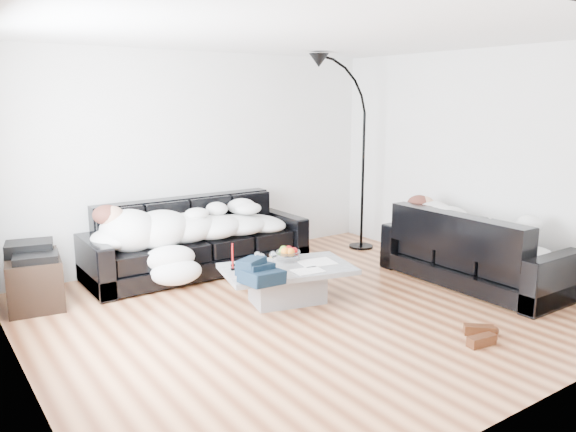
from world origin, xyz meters
TOP-DOWN VIEW (x-y plane):
  - ground at (0.00, 0.00)m, footprint 5.00×5.00m
  - wall_back at (0.00, 2.25)m, footprint 5.00×0.02m
  - wall_left at (-2.50, 0.00)m, footprint 0.02×4.50m
  - wall_right at (2.50, 0.00)m, footprint 0.02×4.50m
  - ceiling at (0.00, 0.00)m, footprint 5.00×5.00m
  - sofa_back at (-0.29, 1.75)m, footprint 2.62×0.91m
  - sofa_right at (2.05, -0.38)m, footprint 0.88×2.05m
  - sleeper_back at (-0.29, 1.70)m, footprint 2.22×0.77m
  - sleeper_right at (2.05, -0.38)m, footprint 0.74×1.76m
  - teal_cushion at (1.99, 0.25)m, footprint 0.42×0.38m
  - coffee_table at (0.00, 0.31)m, footprint 1.43×1.03m
  - fruit_bowl at (0.14, 0.49)m, footprint 0.32×0.32m
  - wine_glass_a at (-0.26, 0.46)m, footprint 0.08×0.08m
  - wine_glass_b at (-0.31, 0.31)m, footprint 0.08×0.08m
  - wine_glass_c at (-0.16, 0.32)m, footprint 0.09×0.09m
  - candle_left at (-0.51, 0.52)m, footprint 0.04×0.04m
  - candle_right at (-0.45, 0.63)m, footprint 0.05×0.05m
  - newspaper_a at (0.33, 0.25)m, footprint 0.41×0.34m
  - newspaper_b at (0.08, 0.07)m, footprint 0.32×0.25m
  - navy_jacket at (-0.51, 0.08)m, footprint 0.48×0.44m
  - shoes at (0.83, -1.40)m, footprint 0.52×0.45m
  - av_cabinet at (-2.13, 1.68)m, footprint 0.61×0.80m
  - stereo at (-2.13, 1.68)m, footprint 0.50×0.43m
  - floor_lamp at (2.06, 1.48)m, footprint 0.89×0.58m

SIDE VIEW (x-z plane):
  - ground at x=0.00m, z-range 0.00..0.00m
  - shoes at x=0.83m, z-range 0.00..0.10m
  - coffee_table at x=0.00m, z-range 0.00..0.38m
  - av_cabinet at x=-2.13m, z-range 0.00..0.50m
  - newspaper_b at x=0.08m, z-range 0.38..0.39m
  - newspaper_a at x=0.33m, z-range 0.38..0.39m
  - sofa_right at x=2.05m, z-range 0.00..0.83m
  - sofa_back at x=-0.29m, z-range 0.00..0.86m
  - fruit_bowl at x=0.14m, z-range 0.38..0.53m
  - wine_glass_a at x=-0.26m, z-range 0.38..0.54m
  - wine_glass_c at x=-0.16m, z-range 0.38..0.56m
  - wine_glass_b at x=-0.31m, z-range 0.38..0.56m
  - candle_left at x=-0.51m, z-range 0.38..0.61m
  - candle_right at x=-0.45m, z-range 0.38..0.61m
  - navy_jacket at x=-0.51m, z-range 0.46..0.65m
  - stereo at x=-2.13m, z-range 0.50..0.63m
  - sleeper_right at x=2.05m, z-range 0.42..0.85m
  - sleeper_back at x=-0.29m, z-range 0.42..0.86m
  - teal_cushion at x=1.99m, z-range 0.62..0.82m
  - floor_lamp at x=2.06m, z-range 0.00..2.26m
  - wall_back at x=0.00m, z-range 0.00..2.60m
  - wall_left at x=-2.50m, z-range 0.00..2.60m
  - wall_right at x=2.50m, z-range 0.00..2.60m
  - ceiling at x=0.00m, z-range 2.60..2.60m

